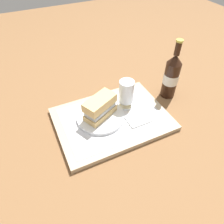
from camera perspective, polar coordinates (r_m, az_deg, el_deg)
The scene contains 8 objects.
ground_plane at distance 0.84m, azimuth -0.00°, elevation -2.44°, with size 3.00×3.00×0.00m, color brown.
tray at distance 0.83m, azimuth -0.00°, elevation -1.97°, with size 0.44×0.32×0.02m, color tan.
placemat at distance 0.83m, azimuth -0.00°, elevation -1.46°, with size 0.38×0.27×0.00m, color silver.
plate at distance 0.82m, azimuth -3.18°, elevation -1.21°, with size 0.19×0.19×0.01m, color white.
sandwich at distance 0.79m, azimuth -3.16°, elevation 1.48°, with size 0.14×0.11×0.08m.
beer_glass at distance 0.83m, azimuth 3.97°, elevation 5.11°, with size 0.06×0.06×0.12m.
napkin_folded at distance 0.82m, azimuth 7.19°, elevation -1.89°, with size 0.09×0.07×0.01m, color white.
beer_bottle at distance 0.94m, azimuth 16.06°, elevation 9.58°, with size 0.07×0.07×0.27m.
Camera 1 is at (-0.25, -0.52, 0.61)m, focal length 33.14 mm.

